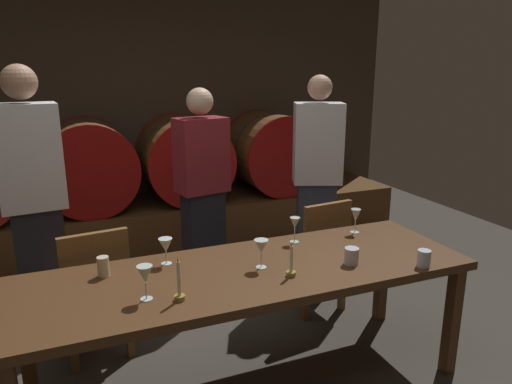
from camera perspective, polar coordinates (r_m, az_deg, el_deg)
name	(u,v)px	position (r m, az deg, el deg)	size (l,w,h in m)	color
back_wall	(128,110)	(5.27, -15.46, 9.67)	(6.17, 0.24, 2.74)	#473A2D
barrel_shelf	(142,225)	(4.96, -13.76, -3.94)	(5.56, 0.90, 0.47)	brown
wine_barrel_center_left	(89,165)	(4.75, -19.80, 3.08)	(0.87, 0.83, 0.87)	brown
wine_barrel_center_right	(184,159)	(4.87, -8.84, 4.08)	(0.87, 0.83, 0.87)	brown
wine_barrel_far_right	(271,152)	(5.19, 1.87, 4.91)	(0.87, 0.83, 0.87)	brown
dining_table	(249,281)	(2.62, -0.92, -10.80)	(2.51, 0.80, 0.74)	#4C2D16
chair_left	(95,287)	(3.12, -19.14, -10.95)	(0.44, 0.44, 0.88)	brown
chair_right	(318,250)	(3.54, 7.60, -7.04)	(0.44, 0.44, 0.88)	brown
guest_left	(35,207)	(3.29, -25.46, -1.70)	(0.40, 0.28, 1.83)	black
guest_center	(203,194)	(3.67, -6.56, -0.20)	(0.42, 0.31, 1.67)	black
guest_right	(317,183)	(3.81, 7.44, 1.08)	(0.44, 0.36, 1.76)	#33384C
candle_left	(179,288)	(2.27, -9.38, -11.55)	(0.05, 0.05, 0.22)	olive
candle_right	(291,267)	(2.49, 4.33, -9.14)	(0.05, 0.05, 0.19)	olive
wine_glass_far_left	(145,275)	(2.28, -13.45, -9.89)	(0.08, 0.08, 0.17)	silver
wine_glass_left	(166,246)	(2.66, -11.02, -6.52)	(0.08, 0.08, 0.15)	white
wine_glass_center	(261,247)	(2.56, 0.65, -6.77)	(0.08, 0.08, 0.16)	silver
wine_glass_right	(295,224)	(2.93, 4.78, -3.92)	(0.06, 0.06, 0.16)	silver
wine_glass_far_right	(356,216)	(3.16, 12.12, -2.92)	(0.07, 0.07, 0.16)	silver
cup_left	(103,267)	(2.61, -18.21, -8.69)	(0.06, 0.06, 0.11)	beige
cup_center	(351,256)	(2.69, 11.63, -7.69)	(0.08, 0.08, 0.09)	silver
cup_right	(424,258)	(2.76, 19.89, -7.67)	(0.07, 0.07, 0.10)	silver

